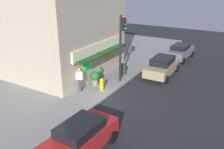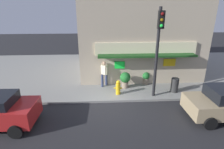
{
  "view_description": "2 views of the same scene",
  "coord_description": "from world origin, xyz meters",
  "px_view_note": "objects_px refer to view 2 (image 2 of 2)",
  "views": [
    {
      "loc": [
        -13.02,
        -8.07,
        7.8
      ],
      "look_at": [
        1.45,
        0.44,
        1.22
      ],
      "focal_mm": 38.24,
      "sensor_mm": 36.0,
      "label": 1
    },
    {
      "loc": [
        -0.35,
        -9.9,
        5.52
      ],
      "look_at": [
        0.29,
        1.06,
        1.42
      ],
      "focal_mm": 29.77,
      "sensor_mm": 36.0,
      "label": 2
    }
  ],
  "objects_px": {
    "potted_plant_by_window": "(125,79)",
    "potted_plant_by_doorway": "(146,77)",
    "traffic_light": "(158,42)",
    "fire_hydrant": "(118,88)",
    "trash_can": "(175,85)",
    "pedestrian": "(104,73)"
  },
  "relations": [
    {
      "from": "fire_hydrant",
      "to": "potted_plant_by_window",
      "type": "height_order",
      "value": "potted_plant_by_window"
    },
    {
      "from": "fire_hydrant",
      "to": "trash_can",
      "type": "distance_m",
      "value": 3.75
    },
    {
      "from": "traffic_light",
      "to": "potted_plant_by_window",
      "type": "bearing_deg",
      "value": 138.59
    },
    {
      "from": "potted_plant_by_window",
      "to": "potted_plant_by_doorway",
      "type": "bearing_deg",
      "value": 20.26
    },
    {
      "from": "fire_hydrant",
      "to": "pedestrian",
      "type": "relative_size",
      "value": 0.53
    },
    {
      "from": "pedestrian",
      "to": "potted_plant_by_doorway",
      "type": "xyz_separation_m",
      "value": [
        3.02,
        0.2,
        -0.48
      ]
    },
    {
      "from": "fire_hydrant",
      "to": "potted_plant_by_doorway",
      "type": "bearing_deg",
      "value": 36.11
    },
    {
      "from": "traffic_light",
      "to": "potted_plant_by_window",
      "type": "height_order",
      "value": "traffic_light"
    },
    {
      "from": "potted_plant_by_doorway",
      "to": "trash_can",
      "type": "bearing_deg",
      "value": -42.12
    },
    {
      "from": "traffic_light",
      "to": "potted_plant_by_doorway",
      "type": "relative_size",
      "value": 6.02
    },
    {
      "from": "fire_hydrant",
      "to": "potted_plant_by_window",
      "type": "xyz_separation_m",
      "value": [
        0.58,
        0.99,
        0.19
      ]
    },
    {
      "from": "pedestrian",
      "to": "potted_plant_by_doorway",
      "type": "distance_m",
      "value": 3.06
    },
    {
      "from": "traffic_light",
      "to": "pedestrian",
      "type": "bearing_deg",
      "value": 149.21
    },
    {
      "from": "fire_hydrant",
      "to": "trash_can",
      "type": "height_order",
      "value": "fire_hydrant"
    },
    {
      "from": "traffic_light",
      "to": "trash_can",
      "type": "xyz_separation_m",
      "value": [
        1.53,
        0.6,
        -2.94
      ]
    },
    {
      "from": "traffic_light",
      "to": "fire_hydrant",
      "type": "relative_size",
      "value": 5.67
    },
    {
      "from": "trash_can",
      "to": "potted_plant_by_window",
      "type": "distance_m",
      "value": 3.29
    },
    {
      "from": "trash_can",
      "to": "potted_plant_by_doorway",
      "type": "height_order",
      "value": "trash_can"
    },
    {
      "from": "pedestrian",
      "to": "potted_plant_by_doorway",
      "type": "bearing_deg",
      "value": 3.87
    },
    {
      "from": "fire_hydrant",
      "to": "potted_plant_by_doorway",
      "type": "height_order",
      "value": "fire_hydrant"
    },
    {
      "from": "traffic_light",
      "to": "trash_can",
      "type": "distance_m",
      "value": 3.37
    },
    {
      "from": "fire_hydrant",
      "to": "trash_can",
      "type": "xyz_separation_m",
      "value": [
        3.75,
        0.15,
        0.01
      ]
    }
  ]
}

